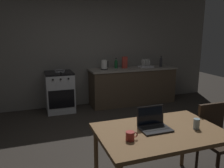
{
  "coord_description": "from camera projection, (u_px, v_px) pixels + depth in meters",
  "views": [
    {
      "loc": [
        -1.1,
        -2.8,
        1.76
      ],
      "look_at": [
        0.14,
        0.75,
        0.9
      ],
      "focal_mm": 37.06,
      "sensor_mm": 36.0,
      "label": 1
    }
  ],
  "objects": [
    {
      "name": "frying_pan",
      "position": [
        60.0,
        71.0,
        5.05
      ],
      "size": [
        0.23,
        0.4,
        0.05
      ],
      "color": "gray",
      "rests_on": "stove_oven"
    },
    {
      "name": "stove_oven",
      "position": [
        60.0,
        92.0,
        5.17
      ],
      "size": [
        0.6,
        0.62,
        0.89
      ],
      "color": "#B7BABF",
      "rests_on": "ground_plane"
    },
    {
      "name": "dish_rack",
      "position": [
        146.0,
        65.0,
        5.75
      ],
      "size": [
        0.34,
        0.26,
        0.21
      ],
      "color": "silver",
      "rests_on": "kitchen_counter"
    },
    {
      "name": "drinking_glass",
      "position": [
        196.0,
        124.0,
        2.44
      ],
      "size": [
        0.07,
        0.07,
        0.11
      ],
      "color": "#99B7C6",
      "rests_on": "dining_table"
    },
    {
      "name": "electric_kettle",
      "position": [
        104.0,
        65.0,
        5.39
      ],
      "size": [
        0.17,
        0.15,
        0.23
      ],
      "color": "black",
      "rests_on": "kitchen_counter"
    },
    {
      "name": "kitchen_counter",
      "position": [
        132.0,
        86.0,
        5.75
      ],
      "size": [
        2.16,
        0.64,
        0.89
      ],
      "color": "#4C3D2D",
      "rests_on": "ground_plane"
    },
    {
      "name": "ground_plane",
      "position": [
        120.0,
        157.0,
        3.33
      ],
      "size": [
        12.0,
        12.0,
        0.0
      ],
      "primitive_type": "plane",
      "color": "#2D2823"
    },
    {
      "name": "laptop",
      "position": [
        154.0,
        125.0,
        2.45
      ],
      "size": [
        0.32,
        0.24,
        0.23
      ],
      "rotation": [
        0.0,
        0.0,
        0.15
      ],
      "color": "#232326",
      "rests_on": "dining_table"
    },
    {
      "name": "bottle",
      "position": [
        161.0,
        62.0,
        5.82
      ],
      "size": [
        0.07,
        0.07,
        0.27
      ],
      "color": "#2D2D33",
      "rests_on": "kitchen_counter"
    },
    {
      "name": "back_wall",
      "position": [
        92.0,
        47.0,
        5.56
      ],
      "size": [
        6.4,
        0.1,
        2.79
      ],
      "primitive_type": "cube",
      "color": "slate",
      "rests_on": "ground_plane"
    },
    {
      "name": "coffee_mug",
      "position": [
        130.0,
        136.0,
        2.19
      ],
      "size": [
        0.12,
        0.08,
        0.09
      ],
      "color": "#9E2D28",
      "rests_on": "dining_table"
    },
    {
      "name": "cereal_box",
      "position": [
        125.0,
        62.0,
        5.57
      ],
      "size": [
        0.13,
        0.05,
        0.28
      ],
      "color": "#B2382D",
      "rests_on": "kitchen_counter"
    },
    {
      "name": "dining_table",
      "position": [
        160.0,
        136.0,
        2.43
      ],
      "size": [
        1.31,
        0.87,
        0.75
      ],
      "color": "brown",
      "rests_on": "ground_plane"
    },
    {
      "name": "chair",
      "position": [
        216.0,
        135.0,
        2.83
      ],
      "size": [
        0.4,
        0.4,
        0.9
      ],
      "rotation": [
        0.0,
        0.0,
        -0.16
      ],
      "color": "#2D2116",
      "rests_on": "ground_plane"
    },
    {
      "name": "bottle_b",
      "position": [
        116.0,
        64.0,
        5.57
      ],
      "size": [
        0.08,
        0.08,
        0.25
      ],
      "color": "#19592D",
      "rests_on": "kitchen_counter"
    }
  ]
}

